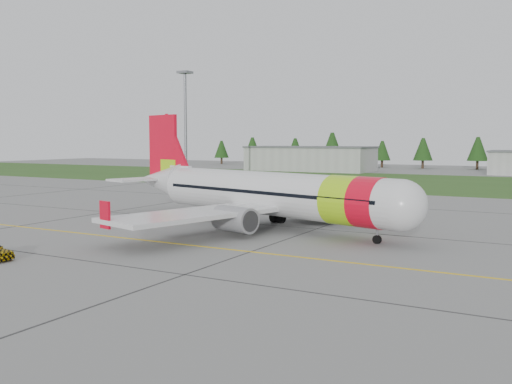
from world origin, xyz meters
The scene contains 8 objects.
ground centered at (0.00, 0.00, 0.00)m, with size 320.00×320.00×0.00m, color gray.
aircraft centered at (5.39, 18.83, 3.10)m, with size 34.71×32.73×10.74m.
service_van centered at (-36.85, 56.45, 2.30)m, with size 1.60×1.51×4.59m, color silver.
grass_strip centered at (0.00, 82.00, 0.01)m, with size 320.00×50.00×0.03m, color #30561E.
taxi_guideline centered at (0.00, 8.00, 0.01)m, with size 120.00×0.25×0.02m, color gold.
hangar_west centered at (-30.00, 110.00, 3.00)m, with size 32.00×14.00×6.00m, color #A8A8A3.
floodlight_mast centered at (-32.00, 58.00, 10.00)m, with size 0.50×0.50×20.00m, color slate.
treeline centered at (0.00, 138.00, 5.00)m, with size 160.00×8.00×10.00m, color #1C3F14, non-canonical shape.
Camera 1 is at (29.88, -27.05, 7.99)m, focal length 40.00 mm.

